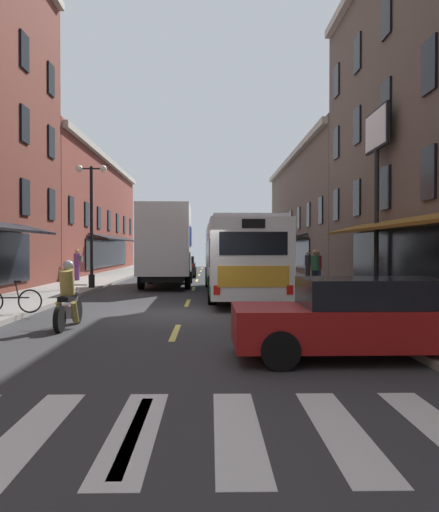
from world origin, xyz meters
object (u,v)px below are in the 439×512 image
pedestrian_near (77,264)px  pedestrian_far (308,265)px  motorcycle_rider (68,299)px  sedan_mid (182,266)px  sedan_near (364,318)px  billboard_sign (377,157)px  bicycle_near (11,300)px  pedestrian_rear (315,269)px  pedestrian_mid (318,268)px  transit_bus (238,256)px  box_truck (167,246)px  street_lamp_twin (91,220)px

pedestrian_near → pedestrian_far: (13.21, 0.92, -0.10)m
motorcycle_rider → sedan_mid: bearing=86.2°
sedan_near → motorcycle_rider: bearing=149.6°
sedan_near → pedestrian_far: bearing=81.9°
billboard_sign → bicycle_near: bearing=-157.6°
sedan_mid → pedestrian_rear: pedestrian_rear is taller
pedestrian_mid → sedan_mid: bearing=-50.5°
transit_bus → bicycle_near: 9.93m
transit_bus → billboard_sign: bearing=-24.9°
box_truck → sedan_mid: box_truck is taller
bicycle_near → pedestrian_rear: size_ratio=0.98×
billboard_sign → box_truck: 11.35m
motorcycle_rider → pedestrian_near: 17.23m
billboard_sign → bicycle_near: billboard_sign is taller
billboard_sign → bicycle_near: 13.66m
bicycle_near → pedestrian_mid: size_ratio=1.00×
motorcycle_rider → street_lamp_twin: size_ratio=0.37×
bicycle_near → sedan_near: bearing=-33.5°
transit_bus → bicycle_near: bearing=-132.9°
billboard_sign → sedan_near: size_ratio=1.55×
transit_bus → sedan_mid: bearing=102.8°
pedestrian_mid → bicycle_near: bearing=50.0°
pedestrian_mid → pedestrian_rear: 1.76m
motorcycle_rider → pedestrian_far: 19.90m
sedan_mid → bicycle_near: size_ratio=2.69×
sedan_mid → pedestrian_near: bearing=-132.9°
sedan_mid → street_lamp_twin: street_lamp_twin is taller
sedan_near → bicycle_near: (-8.26, 5.48, -0.22)m
motorcycle_rider → pedestrian_rear: bearing=50.7°
bicycle_near → pedestrian_far: 19.41m
pedestrian_near → street_lamp_twin: 6.23m
pedestrian_mid → pedestrian_far: size_ratio=1.04×
motorcycle_rider → pedestrian_far: (9.17, 17.66, 0.27)m
pedestrian_mid → street_lamp_twin: bearing=8.9°
motorcycle_rider → bicycle_near: size_ratio=1.21×
motorcycle_rider → pedestrian_rear: pedestrian_rear is taller
sedan_mid → billboard_sign: bearing=-62.9°
sedan_near → pedestrian_near: 22.77m
sedan_near → street_lamp_twin: (-8.16, 14.89, 2.52)m
transit_bus → sedan_near: transit_bus is taller
street_lamp_twin → pedestrian_rear: bearing=-8.4°
sedan_mid → pedestrian_far: bearing=-33.4°
pedestrian_near → pedestrian_mid: size_ratio=1.03×
box_truck → pedestrian_far: 8.97m
billboard_sign → sedan_near: bearing=-108.9°
pedestrian_near → pedestrian_rear: (12.05, -6.95, -0.03)m
box_truck → pedestrian_far: (7.91, 4.09, -1.09)m
bicycle_near → pedestrian_mid: pedestrian_mid is taller
box_truck → pedestrian_mid: bearing=-16.1°
sedan_mid → sedan_near: bearing=-80.0°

